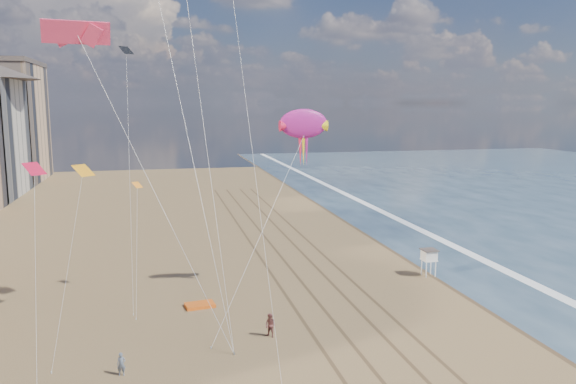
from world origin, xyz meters
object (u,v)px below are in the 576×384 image
at_px(kite_flyer_b, 270,325).
at_px(show_kite, 303,124).
at_px(lifeguard_stand, 429,255).
at_px(grounded_kite, 200,305).
at_px(kite_flyer_a, 121,364).

bearing_deg(kite_flyer_b, show_kite, 106.85).
distance_m(show_kite, kite_flyer_b, 18.16).
relative_size(lifeguard_stand, show_kite, 0.14).
height_order(grounded_kite, kite_flyer_a, kite_flyer_a).
xyz_separation_m(lifeguard_stand, kite_flyer_a, (-29.47, -15.09, -1.38)).
xyz_separation_m(grounded_kite, show_kite, (9.70, 1.63, 15.54)).
xyz_separation_m(lifeguard_stand, kite_flyer_b, (-18.83, -11.34, -1.23)).
height_order(grounded_kite, show_kite, show_kite).
xyz_separation_m(lifeguard_stand, grounded_kite, (-23.57, -3.63, -2.01)).
bearing_deg(show_kite, grounded_kite, -170.46).
height_order(show_kite, kite_flyer_b, show_kite).
height_order(lifeguard_stand, kite_flyer_a, lifeguard_stand).
xyz_separation_m(grounded_kite, kite_flyer_a, (-5.90, -11.46, 0.63)).
height_order(grounded_kite, kite_flyer_b, kite_flyer_b).
distance_m(lifeguard_stand, show_kite, 19.48).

